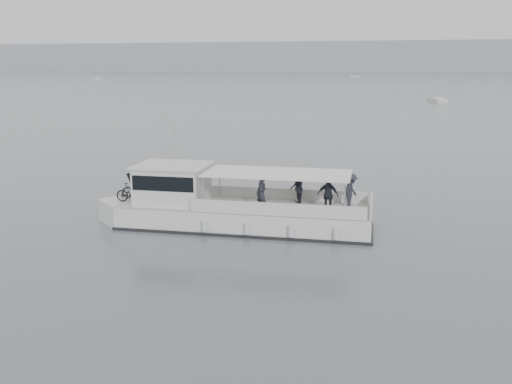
# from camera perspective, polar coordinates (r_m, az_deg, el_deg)

# --- Properties ---
(ground) EXTENTS (1400.00, 1400.00, 0.00)m
(ground) POSITION_cam_1_polar(r_m,az_deg,el_deg) (22.98, -9.87, -4.83)
(ground) COLOR #535C62
(ground) RESTS_ON ground
(headland) EXTENTS (1400.00, 90.00, 28.00)m
(headland) POSITION_cam_1_polar(r_m,az_deg,el_deg) (580.10, 13.58, 12.97)
(headland) COLOR #939EA8
(headland) RESTS_ON ground
(tour_boat) EXTENTS (12.18, 3.43, 5.08)m
(tour_boat) POSITION_cam_1_polar(r_m,az_deg,el_deg) (24.42, -3.57, -1.58)
(tour_boat) COLOR silver
(tour_boat) RESTS_ON ground
(moored_fleet) EXTENTS (332.51, 352.58, 8.52)m
(moored_fleet) POSITION_cam_1_polar(r_m,az_deg,el_deg) (211.00, 20.66, 10.06)
(moored_fleet) COLOR silver
(moored_fleet) RESTS_ON ground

